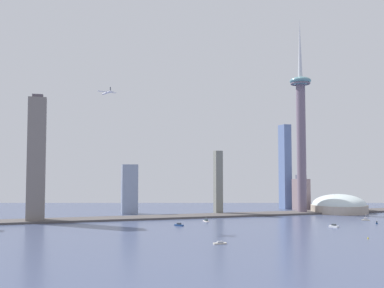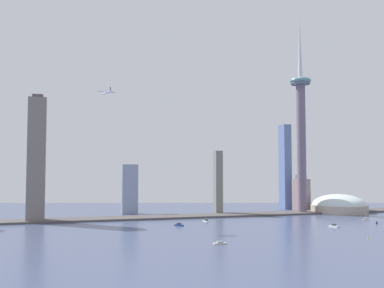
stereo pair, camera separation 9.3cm
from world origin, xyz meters
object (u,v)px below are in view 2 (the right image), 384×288
skyscraper_0 (130,189)px  skyscraper_2 (218,182)px  airplane (107,92)px  boat_0 (179,225)px  stadium_dome (339,206)px  boat_1 (220,243)px  boat_3 (334,226)px  skyscraper_3 (36,159)px  skyscraper_1 (285,167)px  boat_2 (206,221)px  observation_tower (301,122)px  channel_buoy_0 (368,238)px  boat_5 (366,219)px  skyscraper_4 (301,194)px  boat_4 (377,223)px

skyscraper_0 → skyscraper_2: bearing=-19.2°
skyscraper_0 → airplane: 219.12m
boat_0 → stadium_dome: bearing=71.4°
boat_1 → boat_3: (187.36, 78.97, 0.58)m
skyscraper_3 → skyscraper_1: bearing=11.9°
skyscraper_1 → boat_2: 280.86m
skyscraper_1 → boat_3: (-77.61, -268.36, -79.80)m
observation_tower → boat_0: observation_tower is taller
boat_1 → channel_buoy_0: boat_1 is taller
stadium_dome → boat_5: size_ratio=8.81×
skyscraper_0 → skyscraper_4: bearing=-4.3°
skyscraper_0 → boat_2: 176.59m
observation_tower → boat_2: 260.84m
skyscraper_1 → boat_0: skyscraper_1 is taller
boat_2 → skyscraper_1: bearing=-53.2°
skyscraper_2 → airplane: airplane is taller
boat_2 → skyscraper_4: bearing=-61.4°
boat_2 → boat_5: boat_5 is taller
boat_0 → boat_3: boat_3 is taller
boat_1 → boat_4: bearing=21.1°
boat_3 → boat_5: bearing=-82.6°
observation_tower → airplane: (-342.28, -81.58, 19.92)m
skyscraper_1 → airplane: airplane is taller
stadium_dome → skyscraper_0: 365.96m
boat_0 → boat_2: size_ratio=0.82×
skyscraper_1 → airplane: size_ratio=6.25×
boat_1 → airplane: size_ratio=0.52×
skyscraper_2 → skyscraper_4: bearing=8.5°
boat_3 → channel_buoy_0: bearing=143.5°
boat_0 → skyscraper_0: bearing=156.8°
stadium_dome → boat_3: bearing=-127.1°
boat_1 → boat_4: 283.45m
skyscraper_1 → boat_2: skyscraper_1 is taller
boat_0 → airplane: size_ratio=0.50×
skyscraper_3 → boat_1: skyscraper_3 is taller
observation_tower → boat_4: bearing=-82.3°
skyscraper_2 → boat_5: bearing=-40.5°
boat_3 → airplane: airplane is taller
skyscraper_1 → boat_0: bearing=-143.8°
skyscraper_2 → skyscraper_4: 178.31m
boat_4 → stadium_dome: bearing=28.8°
boat_4 → skyscraper_0: bearing=98.0°
airplane → boat_0: bearing=-121.6°
skyscraper_1 → boat_4: skyscraper_1 is taller
boat_1 → boat_5: size_ratio=1.23×
skyscraper_0 → boat_3: skyscraper_0 is taller
boat_3 → boat_4: boat_4 is taller
channel_buoy_0 → boat_1: bearing=175.0°
skyscraper_4 → boat_4: (-10.70, -216.09, -29.15)m
skyscraper_4 → boat_4: skyscraper_4 is taller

